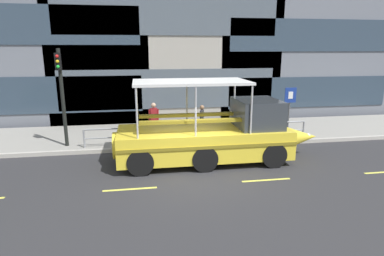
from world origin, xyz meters
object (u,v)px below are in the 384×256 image
(pedestrian_near_bow, at_px, (266,118))
(pedestrian_mid_right, at_px, (154,117))
(duck_tour_boat, at_px, (215,135))
(parking_sign, at_px, (290,103))
(pedestrian_mid_left, at_px, (202,118))
(traffic_light_pole, at_px, (61,89))

(pedestrian_near_bow, distance_m, pedestrian_mid_right, 5.72)
(duck_tour_boat, bearing_deg, pedestrian_mid_right, 124.57)
(parking_sign, relative_size, duck_tour_boat, 0.29)
(parking_sign, height_order, pedestrian_near_bow, parking_sign)
(parking_sign, relative_size, pedestrian_mid_right, 1.40)
(parking_sign, bearing_deg, pedestrian_mid_right, 173.95)
(parking_sign, bearing_deg, duck_tour_boat, -148.99)
(pedestrian_near_bow, distance_m, pedestrian_mid_left, 3.30)
(traffic_light_pole, distance_m, duck_tour_boat, 7.14)
(pedestrian_near_bow, xyz_separation_m, pedestrian_mid_left, (-3.28, 0.28, 0.06))
(traffic_light_pole, distance_m, pedestrian_mid_left, 6.71)
(duck_tour_boat, relative_size, pedestrian_mid_left, 5.28)
(pedestrian_mid_left, bearing_deg, traffic_light_pole, -175.00)
(duck_tour_boat, height_order, pedestrian_mid_right, duck_tour_boat)
(traffic_light_pole, relative_size, pedestrian_near_bow, 2.85)
(duck_tour_boat, bearing_deg, traffic_light_pole, 158.60)
(duck_tour_boat, bearing_deg, pedestrian_mid_left, 89.46)
(pedestrian_mid_left, bearing_deg, parking_sign, -4.90)
(traffic_light_pole, height_order, duck_tour_boat, traffic_light_pole)
(traffic_light_pole, xyz_separation_m, pedestrian_mid_left, (6.48, 0.57, -1.67))
(parking_sign, xyz_separation_m, pedestrian_mid_left, (-4.48, 0.38, -0.70))
(parking_sign, bearing_deg, pedestrian_mid_left, 175.10)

